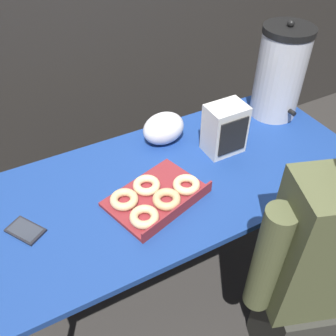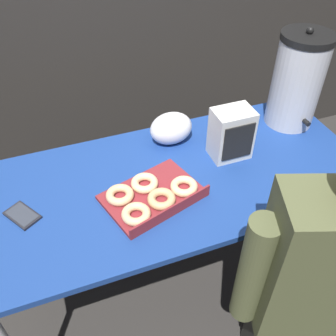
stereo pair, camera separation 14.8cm
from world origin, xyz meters
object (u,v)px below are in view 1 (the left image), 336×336
object	(u,v)px
donut_box	(156,197)
cell_phone	(25,231)
coffee_urn	(280,73)
person_seated	(329,275)
space_heater	(225,129)

from	to	relation	value
donut_box	cell_phone	bearing A→B (deg)	153.04
donut_box	coffee_urn	xyz separation A→B (m)	(0.79, 0.27, 0.20)
donut_box	person_seated	xyz separation A→B (m)	(0.45, -0.50, -0.17)
person_seated	donut_box	bearing A→B (deg)	-28.37
donut_box	cell_phone	distance (m)	0.48
coffee_urn	space_heater	xyz separation A→B (m)	(-0.39, -0.13, -0.11)
donut_box	space_heater	size ratio (longest dim) A/B	1.88
person_seated	cell_phone	bearing A→B (deg)	-12.83
coffee_urn	space_heater	size ratio (longest dim) A/B	2.07
cell_phone	person_seated	size ratio (longest dim) A/B	0.12
cell_phone	coffee_urn	bearing A→B (deg)	-24.29
coffee_urn	donut_box	bearing A→B (deg)	-161.12
donut_box	cell_phone	size ratio (longest dim) A/B	2.77
coffee_urn	space_heater	distance (m)	0.42
donut_box	coffee_urn	world-z (taller)	coffee_urn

